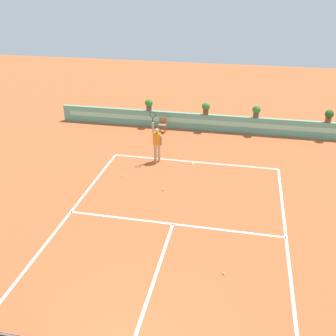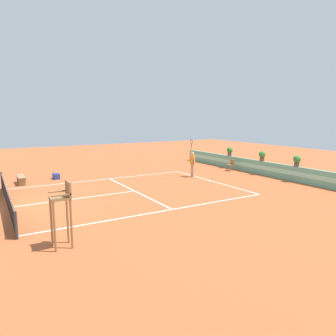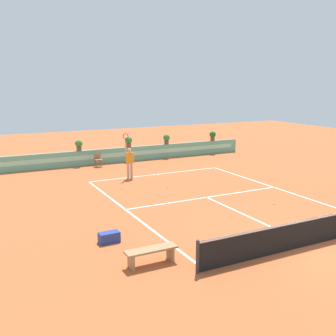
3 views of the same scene
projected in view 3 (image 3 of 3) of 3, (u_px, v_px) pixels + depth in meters
name	position (u px, v px, depth m)	size (l,w,h in m)	color
ground_plane	(211.00, 200.00, 18.53)	(60.00, 60.00, 0.00)	#B2562D
court_lines	(203.00, 196.00, 19.15)	(8.32, 11.94, 0.01)	white
net	(311.00, 231.00, 13.20)	(8.92, 0.10, 1.00)	#333333
back_wall_barrier	(129.00, 154.00, 27.47)	(18.00, 0.21, 1.00)	#60A88E
ball_kid_chair	(98.00, 159.00, 25.76)	(0.44, 0.44, 0.85)	olive
bench_courtside	(151.00, 253.00, 11.80)	(1.60, 0.44, 0.51)	#99754C
gear_bag	(109.00, 237.00, 13.51)	(0.70, 0.36, 0.36)	navy
tennis_player	(129.00, 160.00, 22.39)	(0.62, 0.25, 2.58)	tan
tennis_ball_near_baseline	(122.00, 189.00, 20.31)	(0.07, 0.07, 0.07)	#CCE033
tennis_ball_mid_court	(167.00, 187.00, 20.56)	(0.07, 0.07, 0.07)	#CCE033
tennis_ball_by_sideline	(274.00, 204.00, 17.76)	(0.07, 0.07, 0.07)	#CCE033
potted_plant_left	(79.00, 145.00, 25.75)	(0.48, 0.48, 0.72)	#514C47
potted_plant_far_right	(213.00, 135.00, 30.35)	(0.48, 0.48, 0.72)	brown
potted_plant_right	(166.00, 139.00, 28.59)	(0.48, 0.48, 0.72)	#514C47
potted_plant_centre	(129.00, 141.00, 27.29)	(0.48, 0.48, 0.72)	brown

